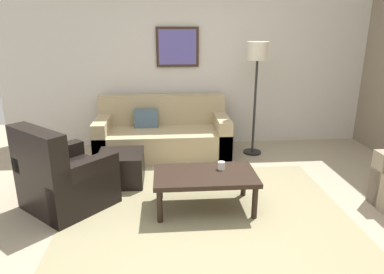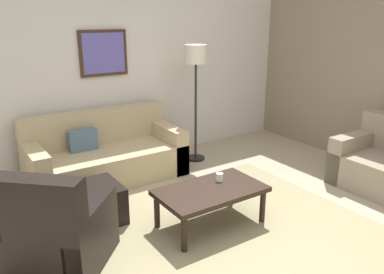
{
  "view_description": "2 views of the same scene",
  "coord_description": "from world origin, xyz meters",
  "px_view_note": "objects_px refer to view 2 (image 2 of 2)",
  "views": [
    {
      "loc": [
        -0.41,
        -3.16,
        1.92
      ],
      "look_at": [
        -0.12,
        0.43,
        0.77
      ],
      "focal_mm": 32.67,
      "sensor_mm": 36.0,
      "label": 1
    },
    {
      "loc": [
        -2.14,
        -2.62,
        2.1
      ],
      "look_at": [
        -0.01,
        0.59,
        0.88
      ],
      "focal_mm": 36.07,
      "sensor_mm": 36.0,
      "label": 2
    }
  ],
  "objects_px": {
    "coffee_table": "(211,193)",
    "cup": "(220,177)",
    "couch_main": "(104,156)",
    "armchair_leather": "(54,237)",
    "framed_artwork": "(104,53)",
    "ottoman": "(94,204)",
    "lamp_standing": "(196,66)"
  },
  "relations": [
    {
      "from": "lamp_standing",
      "to": "couch_main",
      "type": "bearing_deg",
      "value": 174.79
    },
    {
      "from": "armchair_leather",
      "to": "ottoman",
      "type": "distance_m",
      "value": 0.83
    },
    {
      "from": "ottoman",
      "to": "coffee_table",
      "type": "xyz_separation_m",
      "value": [
        0.99,
        -0.74,
        0.16
      ]
    },
    {
      "from": "couch_main",
      "to": "coffee_table",
      "type": "relative_size",
      "value": 1.81
    },
    {
      "from": "couch_main",
      "to": "armchair_leather",
      "type": "relative_size",
      "value": 1.76
    },
    {
      "from": "ottoman",
      "to": "framed_artwork",
      "type": "bearing_deg",
      "value": 62.05
    },
    {
      "from": "couch_main",
      "to": "lamp_standing",
      "type": "height_order",
      "value": "lamp_standing"
    },
    {
      "from": "cup",
      "to": "lamp_standing",
      "type": "xyz_separation_m",
      "value": [
        0.76,
        1.58,
        0.95
      ]
    },
    {
      "from": "couch_main",
      "to": "lamp_standing",
      "type": "xyz_separation_m",
      "value": [
        1.4,
        -0.13,
        1.11
      ]
    },
    {
      "from": "lamp_standing",
      "to": "framed_artwork",
      "type": "relative_size",
      "value": 2.55
    },
    {
      "from": "couch_main",
      "to": "cup",
      "type": "relative_size",
      "value": 22.76
    },
    {
      "from": "cup",
      "to": "framed_artwork",
      "type": "bearing_deg",
      "value": 100.12
    },
    {
      "from": "couch_main",
      "to": "ottoman",
      "type": "xyz_separation_m",
      "value": [
        -0.54,
        -1.07,
        -0.1
      ]
    },
    {
      "from": "armchair_leather",
      "to": "framed_artwork",
      "type": "distance_m",
      "value": 2.82
    },
    {
      "from": "couch_main",
      "to": "coffee_table",
      "type": "height_order",
      "value": "couch_main"
    },
    {
      "from": "coffee_table",
      "to": "cup",
      "type": "bearing_deg",
      "value": 28.31
    },
    {
      "from": "armchair_leather",
      "to": "framed_artwork",
      "type": "bearing_deg",
      "value": 57.19
    },
    {
      "from": "ottoman",
      "to": "coffee_table",
      "type": "height_order",
      "value": "coffee_table"
    },
    {
      "from": "couch_main",
      "to": "armchair_leather",
      "type": "distance_m",
      "value": 2.0
    },
    {
      "from": "ottoman",
      "to": "coffee_table",
      "type": "relative_size",
      "value": 0.51
    },
    {
      "from": "armchair_leather",
      "to": "coffee_table",
      "type": "relative_size",
      "value": 1.03
    },
    {
      "from": "ottoman",
      "to": "cup",
      "type": "relative_size",
      "value": 6.39
    },
    {
      "from": "coffee_table",
      "to": "cup",
      "type": "distance_m",
      "value": 0.24
    },
    {
      "from": "armchair_leather",
      "to": "framed_artwork",
      "type": "relative_size",
      "value": 1.69
    },
    {
      "from": "cup",
      "to": "lamp_standing",
      "type": "relative_size",
      "value": 0.05
    },
    {
      "from": "armchair_leather",
      "to": "lamp_standing",
      "type": "bearing_deg",
      "value": 31.73
    },
    {
      "from": "armchair_leather",
      "to": "lamp_standing",
      "type": "relative_size",
      "value": 0.66
    },
    {
      "from": "cup",
      "to": "couch_main",
      "type": "bearing_deg",
      "value": 110.61
    },
    {
      "from": "coffee_table",
      "to": "lamp_standing",
      "type": "height_order",
      "value": "lamp_standing"
    },
    {
      "from": "coffee_table",
      "to": "cup",
      "type": "relative_size",
      "value": 12.56
    },
    {
      "from": "ottoman",
      "to": "lamp_standing",
      "type": "relative_size",
      "value": 0.33
    },
    {
      "from": "cup",
      "to": "armchair_leather",
      "type": "bearing_deg",
      "value": 178.95
    }
  ]
}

